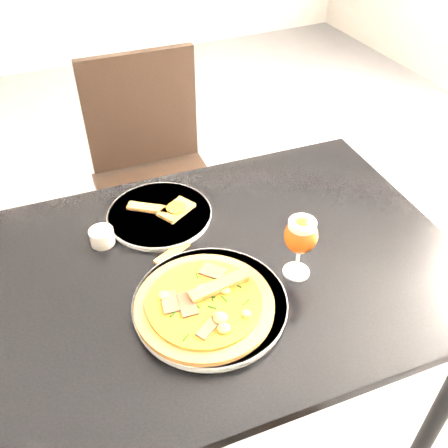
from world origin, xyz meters
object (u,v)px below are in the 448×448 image
pizza (205,303)px  beer_glass (301,236)px  chair_far (155,176)px  dining_table (210,293)px

pizza → beer_glass: bearing=5.0°
chair_far → beer_glass: chair_far is taller
dining_table → beer_glass: bearing=-25.8°
chair_far → beer_glass: 0.91m
chair_far → pizza: (-0.15, -0.85, 0.26)m
pizza → chair_far: bearing=80.0°
dining_table → chair_far: size_ratio=1.32×
chair_far → pizza: 0.91m
pizza → dining_table: bearing=63.1°
beer_glass → dining_table: bearing=150.7°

